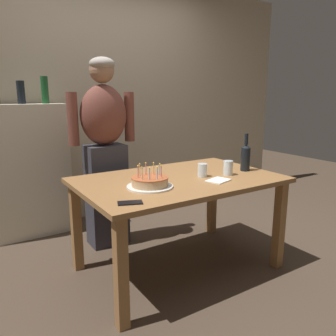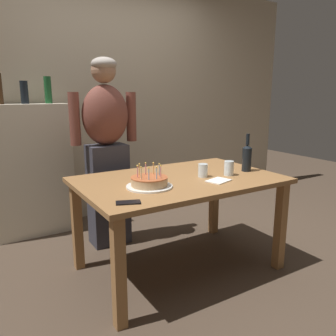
{
  "view_description": "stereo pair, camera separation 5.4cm",
  "coord_description": "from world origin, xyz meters",
  "px_view_note": "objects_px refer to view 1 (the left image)",
  "views": [
    {
      "loc": [
        -1.39,
        -2.03,
        1.37
      ],
      "look_at": [
        -0.13,
        -0.04,
        0.84
      ],
      "focal_mm": 35.94,
      "sensor_mm": 36.0,
      "label": 1
    },
    {
      "loc": [
        -1.35,
        -2.06,
        1.37
      ],
      "look_at": [
        -0.13,
        -0.04,
        0.84
      ],
      "focal_mm": 35.94,
      "sensor_mm": 36.0,
      "label": 2
    }
  ],
  "objects_px": {
    "napkin_stack": "(218,180)",
    "person_man_bearded": "(105,150)",
    "water_glass_near": "(202,170)",
    "birthday_cake": "(150,182)",
    "cell_phone": "(130,203)",
    "wine_bottle": "(245,157)",
    "water_glass_far": "(228,168)"
  },
  "relations": [
    {
      "from": "water_glass_far",
      "to": "wine_bottle",
      "type": "bearing_deg",
      "value": 9.33
    },
    {
      "from": "water_glass_near",
      "to": "cell_phone",
      "type": "bearing_deg",
      "value": -159.71
    },
    {
      "from": "cell_phone",
      "to": "napkin_stack",
      "type": "relative_size",
      "value": 0.86
    },
    {
      "from": "water_glass_near",
      "to": "person_man_bearded",
      "type": "distance_m",
      "value": 0.93
    },
    {
      "from": "water_glass_near",
      "to": "napkin_stack",
      "type": "bearing_deg",
      "value": -83.2
    },
    {
      "from": "wine_bottle",
      "to": "water_glass_far",
      "type": "bearing_deg",
      "value": -170.67
    },
    {
      "from": "napkin_stack",
      "to": "person_man_bearded",
      "type": "distance_m",
      "value": 1.08
    },
    {
      "from": "water_glass_near",
      "to": "person_man_bearded",
      "type": "bearing_deg",
      "value": 120.13
    },
    {
      "from": "wine_bottle",
      "to": "napkin_stack",
      "type": "xyz_separation_m",
      "value": [
        -0.4,
        -0.14,
        -0.11
      ]
    },
    {
      "from": "cell_phone",
      "to": "napkin_stack",
      "type": "height_order",
      "value": "same"
    },
    {
      "from": "wine_bottle",
      "to": "cell_phone",
      "type": "bearing_deg",
      "value": -167.99
    },
    {
      "from": "napkin_stack",
      "to": "person_man_bearded",
      "type": "relative_size",
      "value": 0.1
    },
    {
      "from": "wine_bottle",
      "to": "person_man_bearded",
      "type": "distance_m",
      "value": 1.21
    },
    {
      "from": "cell_phone",
      "to": "person_man_bearded",
      "type": "bearing_deg",
      "value": 95.78
    },
    {
      "from": "birthday_cake",
      "to": "water_glass_near",
      "type": "height_order",
      "value": "birthday_cake"
    },
    {
      "from": "napkin_stack",
      "to": "person_man_bearded",
      "type": "xyz_separation_m",
      "value": [
        -0.48,
        0.96,
        0.13
      ]
    },
    {
      "from": "water_glass_near",
      "to": "water_glass_far",
      "type": "height_order",
      "value": "water_glass_far"
    },
    {
      "from": "water_glass_far",
      "to": "birthday_cake",
      "type": "bearing_deg",
      "value": 178.38
    },
    {
      "from": "birthday_cake",
      "to": "water_glass_near",
      "type": "bearing_deg",
      "value": 5.24
    },
    {
      "from": "water_glass_near",
      "to": "wine_bottle",
      "type": "bearing_deg",
      "value": -3.74
    },
    {
      "from": "birthday_cake",
      "to": "cell_phone",
      "type": "bearing_deg",
      "value": -138.62
    },
    {
      "from": "water_glass_far",
      "to": "person_man_bearded",
      "type": "distance_m",
      "value": 1.09
    },
    {
      "from": "water_glass_far",
      "to": "cell_phone",
      "type": "bearing_deg",
      "value": -167.38
    },
    {
      "from": "water_glass_far",
      "to": "napkin_stack",
      "type": "distance_m",
      "value": 0.22
    },
    {
      "from": "water_glass_near",
      "to": "napkin_stack",
      "type": "xyz_separation_m",
      "value": [
        0.02,
        -0.16,
        -0.05
      ]
    },
    {
      "from": "birthday_cake",
      "to": "water_glass_near",
      "type": "distance_m",
      "value": 0.49
    },
    {
      "from": "birthday_cake",
      "to": "cell_phone",
      "type": "height_order",
      "value": "birthday_cake"
    },
    {
      "from": "water_glass_near",
      "to": "water_glass_far",
      "type": "bearing_deg",
      "value": -17.51
    },
    {
      "from": "birthday_cake",
      "to": "napkin_stack",
      "type": "bearing_deg",
      "value": -13.33
    },
    {
      "from": "birthday_cake",
      "to": "wine_bottle",
      "type": "relative_size",
      "value": 1.03
    },
    {
      "from": "birthday_cake",
      "to": "water_glass_far",
      "type": "xyz_separation_m",
      "value": [
        0.69,
        -0.02,
        0.02
      ]
    },
    {
      "from": "water_glass_far",
      "to": "wine_bottle",
      "type": "xyz_separation_m",
      "value": [
        0.22,
        0.04,
        0.06
      ]
    }
  ]
}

